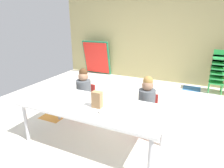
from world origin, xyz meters
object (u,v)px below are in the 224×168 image
seated_child_near_camera (84,88)px  paper_plate_center_table (62,94)px  craft_table (92,108)px  paper_bag_brown (97,100)px  donut_powdered_on_plate (103,111)px  seated_child_middle_seat (147,99)px  paper_plate_near_edge (103,113)px  folded_activity_table (97,58)px  kid_chair_green_stack (218,70)px

seated_child_near_camera → paper_plate_center_table: size_ratio=5.10×
craft_table → paper_bag_brown: bearing=-20.1°
seated_child_near_camera → paper_bag_brown: bearing=-46.2°
paper_plate_center_table → donut_powdered_on_plate: 0.91m
seated_child_near_camera → seated_child_middle_seat: (1.15, 0.00, 0.00)m
paper_plate_near_edge → paper_plate_center_table: 0.91m
seated_child_near_camera → seated_child_middle_seat: 1.15m
paper_bag_brown → donut_powdered_on_plate: size_ratio=2.01×
seated_child_middle_seat → folded_activity_table: bearing=131.9°
seated_child_middle_seat → folded_activity_table: (-2.39, 2.67, -0.02)m
folded_activity_table → paper_plate_center_table: (1.18, -3.19, 0.08)m
seated_child_middle_seat → paper_plate_center_table: seated_child_middle_seat is taller
folded_activity_table → paper_plate_center_table: bearing=-69.6°
paper_plate_near_edge → paper_bag_brown: bearing=139.8°
craft_table → donut_powdered_on_plate: bearing=-32.9°
seated_child_near_camera → donut_powdered_on_plate: bearing=-45.2°
folded_activity_table → paper_plate_near_edge: bearing=-59.5°
craft_table → kid_chair_green_stack: bearing=61.2°
craft_table → paper_bag_brown: paper_bag_brown is taller
paper_bag_brown → paper_plate_near_edge: paper_bag_brown is taller
seated_child_near_camera → paper_plate_center_table: bearing=-96.9°
paper_plate_center_table → donut_powdered_on_plate: (0.86, -0.29, 0.02)m
seated_child_near_camera → paper_bag_brown: seated_child_near_camera is taller
seated_child_near_camera → folded_activity_table: size_ratio=0.84×
paper_plate_near_edge → seated_child_near_camera: bearing=134.8°
folded_activity_table → paper_bag_brown: size_ratio=4.94×
craft_table → paper_plate_center_table: 0.63m
paper_bag_brown → donut_powdered_on_plate: (0.15, -0.12, -0.09)m
paper_bag_brown → paper_plate_near_edge: bearing=-40.2°
paper_plate_near_edge → paper_plate_center_table: same height
paper_bag_brown → paper_plate_near_edge: (0.15, -0.12, -0.11)m
seated_child_near_camera → donut_powdered_on_plate: seated_child_near_camera is taller
folded_activity_table → seated_child_middle_seat: bearing=-48.1°
paper_bag_brown → paper_plate_near_edge: 0.22m
kid_chair_green_stack → paper_plate_near_edge: bearing=-114.0°
seated_child_middle_seat → kid_chair_green_stack: bearing=65.8°
craft_table → donut_powdered_on_plate: size_ratio=18.26×
seated_child_near_camera → folded_activity_table: 2.95m
seated_child_near_camera → paper_bag_brown: (0.65, -0.68, 0.17)m
folded_activity_table → paper_plate_near_edge: size_ratio=6.04×
seated_child_near_camera → seated_child_middle_seat: bearing=0.0°
paper_plate_near_edge → donut_powdered_on_plate: bearing=0.0°
kid_chair_green_stack → folded_activity_table: bearing=176.0°
seated_child_middle_seat → craft_table: bearing=-133.0°
seated_child_middle_seat → folded_activity_table: folded_activity_table is taller
donut_powdered_on_plate → folded_activity_table: bearing=120.5°
kid_chair_green_stack → paper_bag_brown: kid_chair_green_stack is taller
seated_child_middle_seat → donut_powdered_on_plate: (-0.35, -0.80, 0.08)m
paper_bag_brown → craft_table: bearing=159.9°
seated_child_middle_seat → kid_chair_green_stack: 2.66m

